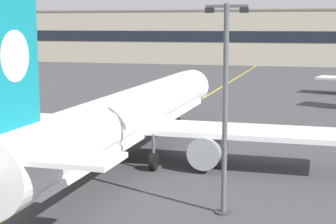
% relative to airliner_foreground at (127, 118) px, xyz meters
% --- Properties ---
extents(ground_plane, '(400.00, 400.00, 0.00)m').
position_rel_airliner_foreground_xyz_m(ground_plane, '(-1.99, -13.94, -3.37)').
color(ground_plane, '#3D3D3F').
extents(taxiway_centreline, '(1.84, 180.00, 0.01)m').
position_rel_airliner_foreground_xyz_m(taxiway_centreline, '(-1.99, 16.06, -3.37)').
color(taxiway_centreline, yellow).
rests_on(taxiway_centreline, ground).
extents(airliner_foreground, '(32.06, 41.44, 11.65)m').
position_rel_airliner_foreground_xyz_m(airliner_foreground, '(0.00, 0.00, 0.00)').
color(airliner_foreground, white).
rests_on(airliner_foreground, ground).
extents(apron_lamp_post, '(2.24, 0.90, 11.30)m').
position_rel_airliner_foreground_xyz_m(apron_lamp_post, '(8.83, -9.40, 2.57)').
color(apron_lamp_post, '#515156').
rests_on(apron_lamp_post, ground).
extents(safety_cone_by_nose_gear, '(0.44, 0.44, 0.55)m').
position_rel_airliner_foreground_xyz_m(safety_cone_by_nose_gear, '(1.32, 15.40, -3.11)').
color(safety_cone_by_nose_gear, orange).
rests_on(safety_cone_by_nose_gear, ground).
extents(terminal_building, '(147.58, 12.40, 14.09)m').
position_rel_airliner_foreground_xyz_m(terminal_building, '(-4.27, 106.34, 3.68)').
color(terminal_building, '#B2A893').
rests_on(terminal_building, ground).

